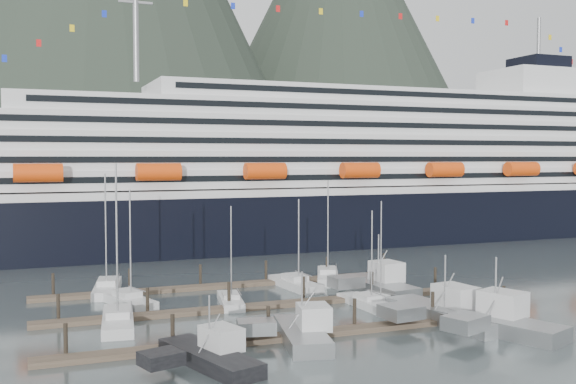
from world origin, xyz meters
name	(u,v)px	position (x,y,z in m)	size (l,w,h in m)	color
ground	(309,310)	(0.00, 0.00, 0.00)	(1600.00, 1600.00, 0.00)	#404B4C
mountains	(114,1)	(52.48, 588.54, 163.40)	(870.00, 440.00, 420.00)	#202B21
cruise_ship	(339,181)	(30.03, 54.94, 12.04)	(210.00, 30.40, 50.30)	black
dock_near	(303,334)	(-4.93, -9.95, 0.31)	(48.18, 2.28, 3.20)	#453B2C
dock_mid	(258,306)	(-4.93, 3.05, 0.31)	(48.18, 2.28, 3.20)	#453B2C
dock_far	(226,285)	(-4.93, 16.05, 0.31)	(48.18, 2.28, 3.20)	#453B2C
sailboat_a	(127,301)	(-18.30, 10.06, 0.44)	(5.74, 10.31, 13.84)	silver
sailboat_b	(118,321)	(-20.51, 0.80, 0.46)	(4.42, 11.70, 16.80)	silver
sailboat_c	(231,301)	(-7.27, 5.91, 0.40)	(3.81, 8.81, 11.75)	silver
sailboat_d	(374,302)	(7.83, -0.41, 0.39)	(5.56, 9.74, 12.32)	silver
sailboat_e	(107,289)	(-19.58, 18.31, 0.45)	(4.92, 11.56, 15.39)	silver
sailboat_f	(295,285)	(3.29, 12.38, 0.43)	(3.96, 10.32, 12.07)	silver
sailboat_g	(328,276)	(9.72, 16.24, 0.43)	(7.10, 11.34, 14.24)	silver
sailboat_h	(367,303)	(6.75, -0.85, 0.40)	(2.94, 8.70, 11.38)	silver
trawler_a	(208,356)	(-15.38, -15.04, 0.83)	(9.19, 11.90, 6.27)	black
trawler_b	(301,333)	(-5.79, -11.43, 0.91)	(8.91, 11.51, 7.15)	gray
trawler_c	(443,313)	(10.72, -9.76, 0.95)	(10.84, 15.23, 7.60)	gray
trawler_d	(494,322)	(12.88, -15.06, 0.99)	(11.38, 14.01, 8.06)	gray
trawler_e	(377,285)	(11.61, 5.67, 0.99)	(9.70, 12.72, 8.09)	gray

